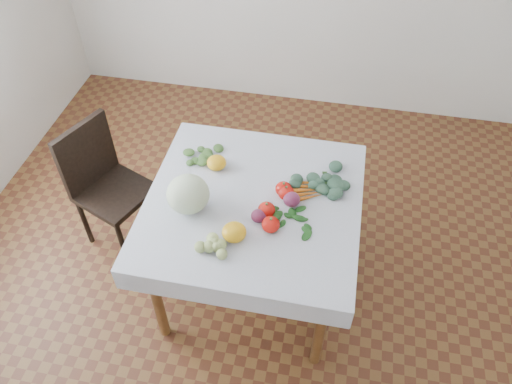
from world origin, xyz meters
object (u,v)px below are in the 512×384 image
(cabbage, at_px, (188,194))
(table, at_px, (253,214))
(carrot_bunch, at_px, (307,190))
(chair, at_px, (103,179))
(heirloom_back, at_px, (217,163))

(cabbage, bearing_deg, table, 18.45)
(cabbage, relative_size, carrot_bunch, 1.19)
(chair, xyz_separation_m, heirloom_back, (0.75, -0.02, 0.29))
(cabbage, relative_size, heirloom_back, 2.01)
(carrot_bunch, bearing_deg, cabbage, -158.51)
(chair, bearing_deg, cabbage, -26.16)
(cabbage, bearing_deg, chair, 153.84)
(table, distance_m, carrot_bunch, 0.32)
(chair, relative_size, heirloom_back, 8.01)
(table, height_order, carrot_bunch, carrot_bunch)
(carrot_bunch, bearing_deg, table, -155.12)
(table, distance_m, cabbage, 0.39)
(table, xyz_separation_m, cabbage, (-0.31, -0.10, 0.20))
(chair, height_order, heirloom_back, chair)
(chair, relative_size, carrot_bunch, 4.75)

